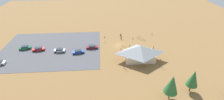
# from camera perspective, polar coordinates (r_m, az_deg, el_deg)

# --- Properties ---
(ground) EXTENTS (160.00, 160.00, 0.00)m
(ground) POSITION_cam_1_polar(r_m,az_deg,el_deg) (69.58, 2.38, 1.60)
(ground) COLOR olive
(ground) RESTS_ON ground
(parking_lot_asphalt) EXTENTS (39.72, 30.53, 0.05)m
(parking_lot_asphalt) POSITION_cam_1_polar(r_m,az_deg,el_deg) (71.52, -20.36, 0.42)
(parking_lot_asphalt) COLOR #4C4C51
(parking_lot_asphalt) RESTS_ON ground
(bike_pavilion) EXTENTS (13.05, 8.84, 5.80)m
(bike_pavilion) POSITION_cam_1_polar(r_m,az_deg,el_deg) (59.54, 9.70, -0.64)
(bike_pavilion) COLOR beige
(bike_pavilion) RESTS_ON ground
(trash_bin) EXTENTS (0.60, 0.60, 0.90)m
(trash_bin) POSITION_cam_1_polar(r_m,az_deg,el_deg) (77.77, 3.02, 5.29)
(trash_bin) COLOR brown
(trash_bin) RESTS_ON ground
(lot_sign) EXTENTS (0.56, 0.08, 2.20)m
(lot_sign) POSITION_cam_1_polar(r_m,az_deg,el_deg) (72.53, -2.58, 4.15)
(lot_sign) COLOR #99999E
(lot_sign) RESTS_ON ground
(pine_center) EXTENTS (3.18, 3.18, 7.09)m
(pine_center) POSITION_cam_1_polar(r_m,az_deg,el_deg) (50.15, 26.42, -8.79)
(pine_center) COLOR brown
(pine_center) RESTS_ON ground
(pine_midwest) EXTENTS (3.65, 3.65, 7.72)m
(pine_midwest) POSITION_cam_1_polar(r_m,az_deg,el_deg) (45.37, 20.12, -11.12)
(pine_midwest) COLOR brown
(pine_midwest) RESTS_ON ground
(bicycle_silver_lone_east) EXTENTS (0.95, 1.46, 0.82)m
(bicycle_silver_lone_east) POSITION_cam_1_polar(r_m,az_deg,el_deg) (81.05, 13.77, 5.44)
(bicycle_silver_lone_east) COLOR black
(bicycle_silver_lone_east) RESTS_ON ground
(bicycle_blue_yard_left) EXTENTS (1.36, 1.17, 0.85)m
(bicycle_blue_yard_left) POSITION_cam_1_polar(r_m,az_deg,el_deg) (74.61, 11.10, 3.48)
(bicycle_blue_yard_left) COLOR black
(bicycle_blue_yard_left) RESTS_ON ground
(bicycle_green_edge_north) EXTENTS (0.64, 1.70, 0.86)m
(bicycle_green_edge_north) POSITION_cam_1_polar(r_m,az_deg,el_deg) (75.48, 7.24, 4.18)
(bicycle_green_edge_north) COLOR black
(bicycle_green_edge_north) RESTS_ON ground
(bicycle_teal_back_row) EXTENTS (0.82, 1.43, 0.81)m
(bicycle_teal_back_row) POSITION_cam_1_polar(r_m,az_deg,el_deg) (68.75, 6.16, 1.39)
(bicycle_teal_back_row) COLOR black
(bicycle_teal_back_row) RESTS_ON ground
(bicycle_black_mid_cluster) EXTENTS (1.70, 0.61, 0.78)m
(bicycle_black_mid_cluster) POSITION_cam_1_polar(r_m,az_deg,el_deg) (68.41, 3.90, 1.34)
(bicycle_black_mid_cluster) COLOR black
(bicycle_black_mid_cluster) RESTS_ON ground
(bicycle_white_yard_right) EXTENTS (1.64, 0.61, 0.85)m
(bicycle_white_yard_right) POSITION_cam_1_polar(r_m,az_deg,el_deg) (75.00, 9.72, 3.78)
(bicycle_white_yard_right) COLOR black
(bicycle_white_yard_right) RESTS_ON ground
(bicycle_yellow_lone_west) EXTENTS (1.68, 0.67, 0.84)m
(bicycle_yellow_lone_west) POSITION_cam_1_polar(r_m,az_deg,el_deg) (76.94, 9.13, 4.56)
(bicycle_yellow_lone_west) COLOR black
(bicycle_yellow_lone_west) RESTS_ON ground
(bicycle_red_near_sign) EXTENTS (1.60, 0.84, 0.89)m
(bicycle_red_near_sign) POSITION_cam_1_polar(r_m,az_deg,el_deg) (68.32, 7.76, 1.10)
(bicycle_red_near_sign) COLOR black
(bicycle_red_near_sign) RESTS_ON ground
(car_silver_inner_stall) EXTENTS (4.35, 2.07, 1.43)m
(car_silver_inner_stall) POSITION_cam_1_polar(r_m,az_deg,el_deg) (67.89, -17.77, -0.06)
(car_silver_inner_stall) COLOR #BCBCC1
(car_silver_inner_stall) RESTS_ON parking_lot_asphalt
(car_green_mid_lot) EXTENTS (4.79, 2.71, 1.41)m
(car_green_mid_lot) POSITION_cam_1_polar(r_m,az_deg,el_deg) (75.26, -27.99, 0.77)
(car_green_mid_lot) COLOR #1E6B3D
(car_green_mid_lot) RESTS_ON parking_lot_asphalt
(car_red_aisle_side) EXTENTS (4.91, 2.51, 1.38)m
(car_red_aisle_side) POSITION_cam_1_polar(r_m,az_deg,el_deg) (71.79, -24.18, 0.33)
(car_red_aisle_side) COLOR red
(car_red_aisle_side) RESTS_ON parking_lot_asphalt
(car_blue_second_row) EXTENTS (4.82, 2.74, 1.29)m
(car_blue_second_row) POSITION_cam_1_polar(r_m,az_deg,el_deg) (65.19, -11.68, -0.55)
(car_blue_second_row) COLOR #1E42B2
(car_blue_second_row) RESTS_ON parking_lot_asphalt
(car_maroon_front_row) EXTENTS (4.71, 1.92, 1.33)m
(car_maroon_front_row) POSITION_cam_1_polar(r_m,az_deg,el_deg) (67.50, -6.97, 1.10)
(car_maroon_front_row) COLOR maroon
(car_maroon_front_row) RESTS_ON parking_lot_asphalt
(visitor_at_bikes) EXTENTS (0.38, 0.36, 1.74)m
(visitor_at_bikes) POSITION_cam_1_polar(r_m,az_deg,el_deg) (74.49, 3.18, 4.47)
(visitor_at_bikes) COLOR #2D3347
(visitor_at_bikes) RESTS_ON ground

